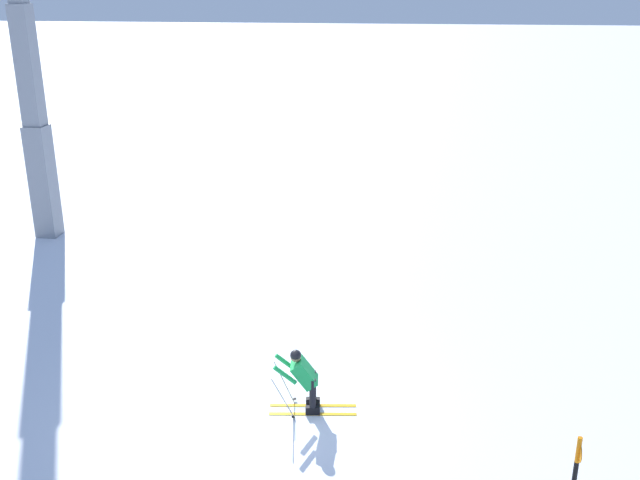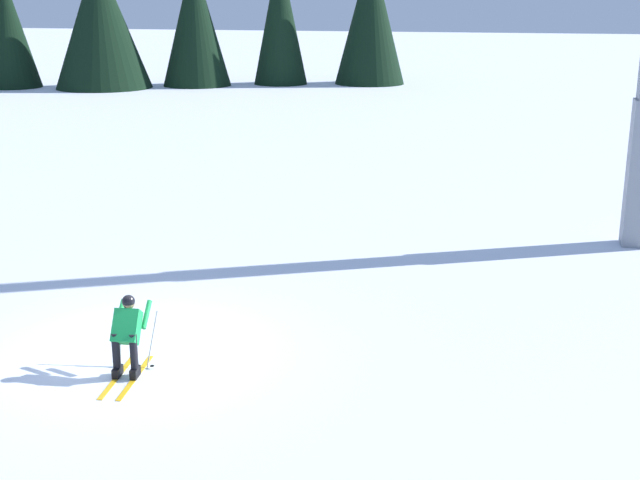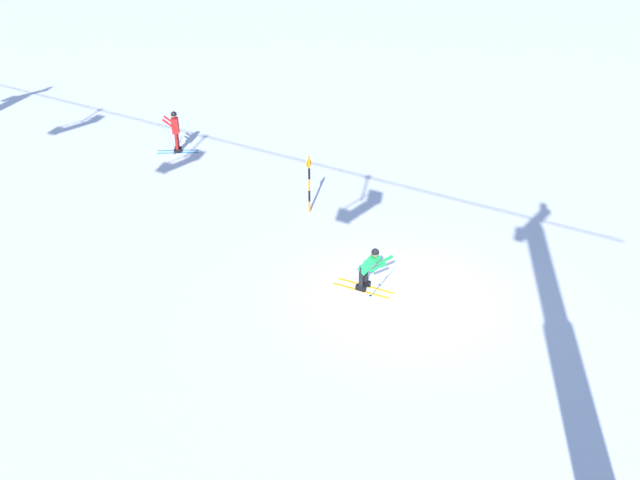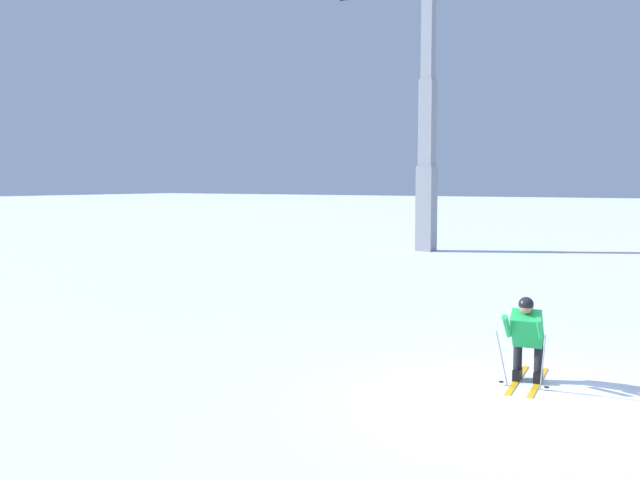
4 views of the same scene
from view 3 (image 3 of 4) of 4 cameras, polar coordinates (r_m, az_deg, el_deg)
ground_plane at (r=19.34m, az=6.58°, el=-4.55°), size 260.00×260.00×0.00m
skier_carving_main at (r=19.17m, az=4.04°, el=-2.15°), size 1.75×0.75×1.46m
trail_marker_pole at (r=23.65m, az=-0.89°, el=4.70°), size 0.07×0.28×2.03m
skier_distant_uphill at (r=30.01m, az=-11.71°, el=8.89°), size 1.60×1.40×1.78m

